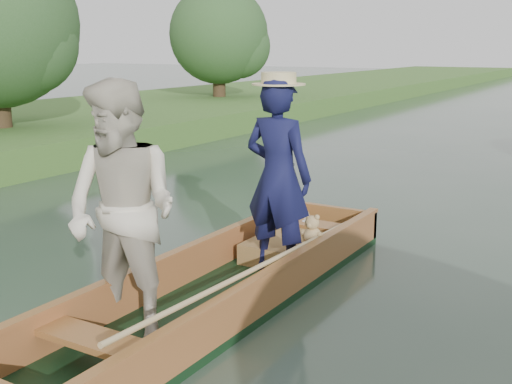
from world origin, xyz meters
The scene contains 3 objects.
ground centered at (0.00, 0.00, 0.00)m, with size 120.00×120.00×0.00m, color #283D30.
trees_far centered at (-0.04, 8.21, 2.59)m, with size 22.79×13.03×4.57m.
punt centered at (-0.06, -0.25, 0.81)m, with size 1.26×5.00×2.11m.
Camera 1 is at (3.15, -4.61, 2.35)m, focal length 45.00 mm.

